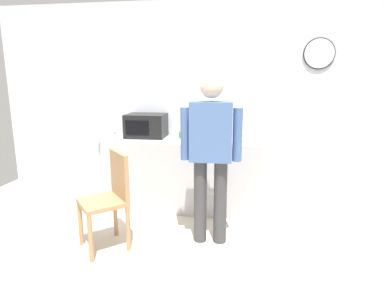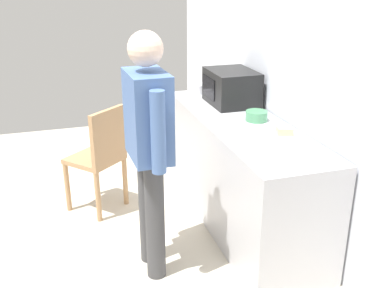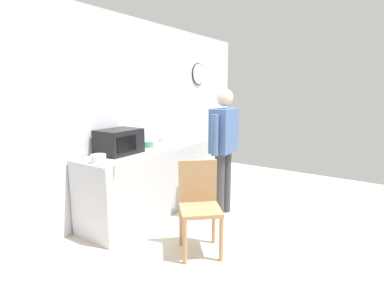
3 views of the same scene
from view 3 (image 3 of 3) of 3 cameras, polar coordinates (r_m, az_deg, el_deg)
name	(u,v)px [view 3 (image 3 of 3)]	position (r m, az deg, el deg)	size (l,w,h in m)	color
ground_plane	(237,230)	(3.80, 8.49, -15.73)	(6.00, 6.00, 0.00)	beige
back_wall	(136,115)	(4.35, -10.46, 5.44)	(5.40, 0.13, 2.60)	silver
kitchen_counter	(152,180)	(4.17, -7.48, -6.76)	(2.10, 0.62, 0.88)	#B7B7BC
microwave	(119,142)	(3.77, -13.61, 0.45)	(0.50, 0.39, 0.30)	black
sandwich_plate	(162,141)	(4.47, -5.61, 0.52)	(0.28, 0.28, 0.07)	white
salad_bowl	(98,159)	(3.39, -17.30, -2.64)	(0.17, 0.17, 0.09)	white
cereal_bowl	(147,144)	(4.16, -8.45, -0.01)	(0.17, 0.17, 0.08)	#4C8E60
fork_utensil	(112,165)	(3.22, -14.90, -3.95)	(0.17, 0.02, 0.01)	silver
spoon_utensil	(146,154)	(3.68, -8.75, -1.95)	(0.17, 0.02, 0.01)	silver
person_standing	(224,143)	(3.94, 6.01, 0.26)	(0.59, 0.25, 1.67)	#3B3C3F
wooden_chair	(199,202)	(3.15, 1.35, -10.86)	(0.56, 0.56, 0.94)	#A87F56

